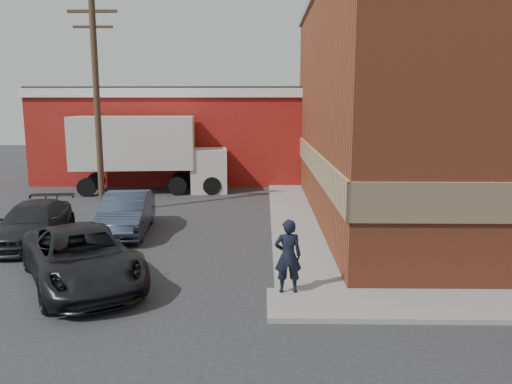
% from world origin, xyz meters
% --- Properties ---
extents(ground, '(90.00, 90.00, 0.00)m').
position_xyz_m(ground, '(0.00, 0.00, 0.00)').
color(ground, '#28282B').
rests_on(ground, ground).
extents(brick_building, '(14.25, 18.25, 9.36)m').
position_xyz_m(brick_building, '(8.50, 9.00, 4.68)').
color(brick_building, brown).
rests_on(brick_building, ground).
extents(sidewalk_west, '(1.80, 18.00, 0.12)m').
position_xyz_m(sidewalk_west, '(0.60, 9.00, 0.06)').
color(sidewalk_west, gray).
rests_on(sidewalk_west, ground).
extents(warehouse, '(16.30, 8.30, 5.60)m').
position_xyz_m(warehouse, '(-6.00, 20.00, 2.81)').
color(warehouse, maroon).
rests_on(warehouse, ground).
extents(utility_pole, '(2.00, 0.26, 9.00)m').
position_xyz_m(utility_pole, '(-7.50, 9.00, 4.75)').
color(utility_pole, brown).
rests_on(utility_pole, ground).
extents(man, '(0.69, 0.48, 1.81)m').
position_xyz_m(man, '(0.00, -0.25, 1.03)').
color(man, black).
rests_on(man, sidewalk_south).
extents(sedan, '(1.97, 4.58, 1.47)m').
position_xyz_m(sedan, '(-5.57, 5.76, 0.73)').
color(sedan, '#2C384A').
rests_on(sedan, ground).
extents(suv_a, '(4.80, 5.75, 1.46)m').
position_xyz_m(suv_a, '(-5.30, 0.50, 0.73)').
color(suv_a, black).
rests_on(suv_a, ground).
extents(suv_b, '(2.36, 4.80, 1.34)m').
position_xyz_m(suv_b, '(-8.37, 4.44, 0.67)').
color(suv_b, black).
rests_on(suv_b, ground).
extents(box_truck, '(8.31, 3.17, 4.01)m').
position_xyz_m(box_truck, '(-6.64, 14.33, 2.31)').
color(box_truck, silver).
rests_on(box_truck, ground).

